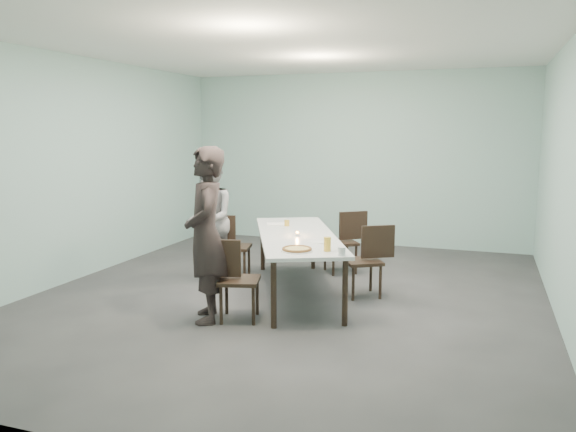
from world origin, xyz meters
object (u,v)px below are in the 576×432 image
(chair_far_left, at_px, (228,242))
(chair_far_right, at_px, (346,237))
(diner_far, at_px, (209,219))
(amber_tumbler, at_px, (287,223))
(table, at_px, (297,239))
(chair_near_right, at_px, (369,256))
(side_plate, at_px, (318,242))
(chair_near_left, at_px, (232,274))
(water_tumbler, at_px, (342,251))
(tealight, at_px, (297,234))
(pizza, at_px, (297,249))
(diner_near, at_px, (206,235))
(beer_glass, at_px, (327,244))

(chair_far_left, bearing_deg, chair_far_right, 17.89)
(diner_far, height_order, amber_tumbler, diner_far)
(table, xyz_separation_m, chair_near_right, (0.86, 0.20, -0.19))
(diner_far, bearing_deg, side_plate, 37.43)
(side_plate, bearing_deg, chair_near_right, 53.65)
(amber_tumbler, bearing_deg, chair_near_left, -91.04)
(water_tumbler, xyz_separation_m, tealight, (-0.76, 0.86, -0.02))
(table, distance_m, pizza, 0.98)
(chair_near_left, distance_m, side_plate, 1.07)
(chair_near_left, bearing_deg, amber_tumbler, 73.13)
(water_tumbler, bearing_deg, tealight, 131.61)
(chair_far_left, height_order, pizza, chair_far_left)
(chair_near_right, relative_size, diner_near, 0.47)
(pizza, height_order, tealight, tealight)
(pizza, xyz_separation_m, side_plate, (0.09, 0.50, -0.01))
(tealight, bearing_deg, chair_far_right, 78.74)
(chair_far_left, distance_m, water_tumbler, 2.38)
(amber_tumbler, bearing_deg, tealight, -60.28)
(chair_far_right, distance_m, water_tumbler, 2.30)
(table, distance_m, chair_far_left, 1.19)
(beer_glass, bearing_deg, chair_far_right, 98.13)
(chair_far_left, bearing_deg, chair_near_right, -18.28)
(chair_near_right, bearing_deg, tealight, -8.99)
(diner_near, bearing_deg, tealight, 122.66)
(chair_far_left, height_order, diner_far, diner_far)
(chair_near_left, relative_size, side_plate, 4.83)
(pizza, relative_size, water_tumbler, 3.78)
(beer_glass, height_order, water_tumbler, beer_glass)
(chair_far_right, height_order, amber_tumbler, chair_far_right)
(chair_far_left, height_order, beer_glass, beer_glass)
(beer_glass, bearing_deg, diner_near, -159.97)
(water_tumbler, relative_size, tealight, 1.61)
(table, height_order, amber_tumbler, amber_tumbler)
(pizza, distance_m, beer_glass, 0.33)
(water_tumbler, bearing_deg, amber_tumbler, 127.00)
(chair_near_left, height_order, amber_tumbler, chair_near_left)
(table, height_order, chair_far_left, chair_far_left)
(tealight, bearing_deg, amber_tumbler, 119.72)
(pizza, bearing_deg, amber_tumbler, 113.50)
(diner_far, distance_m, amber_tumbler, 1.06)
(chair_far_right, relative_size, tealight, 15.54)
(chair_far_right, bearing_deg, tealight, 43.17)
(diner_far, xyz_separation_m, water_tumbler, (2.15, -1.23, -0.03))
(chair_far_right, bearing_deg, table, 39.99)
(diner_near, height_order, pizza, diner_near)
(pizza, relative_size, amber_tumbler, 4.25)
(diner_far, xyz_separation_m, pizza, (1.65, -1.17, -0.06))
(chair_far_right, bearing_deg, diner_near, 34.51)
(chair_near_right, relative_size, beer_glass, 5.80)
(tealight, xyz_separation_m, amber_tumbler, (-0.36, 0.63, 0.02))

